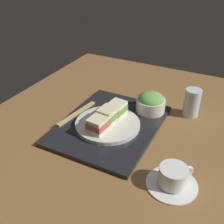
% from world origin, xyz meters
% --- Properties ---
extents(ground_plane, '(1.40, 1.00, 0.03)m').
position_xyz_m(ground_plane, '(0.00, 0.00, -0.01)').
color(ground_plane, brown).
extents(serving_tray, '(0.43, 0.34, 0.02)m').
position_xyz_m(serving_tray, '(-0.06, -0.01, 0.01)').
color(serving_tray, black).
rests_on(serving_tray, ground_plane).
extents(sandwich_plate, '(0.24, 0.24, 0.01)m').
position_xyz_m(sandwich_plate, '(-0.04, -0.01, 0.02)').
color(sandwich_plate, silver).
rests_on(sandwich_plate, serving_tray).
extents(sandwich_near, '(0.07, 0.06, 0.05)m').
position_xyz_m(sandwich_near, '(-0.10, -0.00, 0.06)').
color(sandwich_near, '#EFE5C1').
rests_on(sandwich_near, sandwich_plate).
extents(sandwich_middle, '(0.07, 0.07, 0.06)m').
position_xyz_m(sandwich_middle, '(-0.04, -0.01, 0.06)').
color(sandwich_middle, beige).
rests_on(sandwich_middle, sandwich_plate).
extents(sandwich_far, '(0.07, 0.07, 0.05)m').
position_xyz_m(sandwich_far, '(0.02, -0.01, 0.06)').
color(sandwich_far, beige).
rests_on(sandwich_far, sandwich_plate).
extents(salad_bowl, '(0.11, 0.11, 0.08)m').
position_xyz_m(salad_bowl, '(-0.21, 0.09, 0.05)').
color(salad_bowl, silver).
rests_on(salad_bowl, serving_tray).
extents(chopsticks_pair, '(0.21, 0.05, 0.01)m').
position_xyz_m(chopsticks_pair, '(-0.05, -0.15, 0.02)').
color(chopsticks_pair, tan).
rests_on(chopsticks_pair, serving_tray).
extents(coffee_cup, '(0.15, 0.15, 0.06)m').
position_xyz_m(coffee_cup, '(0.12, 0.28, 0.03)').
color(coffee_cup, white).
rests_on(coffee_cup, ground_plane).
extents(drinking_glass, '(0.06, 0.06, 0.11)m').
position_xyz_m(drinking_glass, '(-0.27, 0.24, 0.06)').
color(drinking_glass, silver).
rests_on(drinking_glass, ground_plane).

